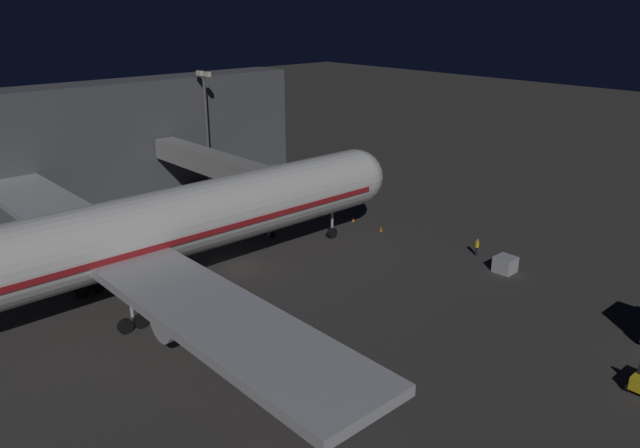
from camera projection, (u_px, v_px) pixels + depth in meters
name	position (u px, v px, depth m)	size (l,w,h in m)	color
ground_plane	(241.00, 268.00, 58.94)	(320.00, 320.00, 0.00)	#383533
airliner_at_gate	(105.00, 243.00, 48.69)	(57.25, 64.32, 20.11)	silver
jet_bridge	(225.00, 167.00, 70.78)	(25.12, 3.40, 7.75)	#9E9E99
terminal_wall	(2.00, 156.00, 70.74)	(6.00, 80.00, 14.86)	#4C4F54
apron_floodlight_mast	(206.00, 121.00, 81.67)	(2.90, 0.50, 15.85)	#59595E
baggage_container_near_belt	(505.00, 264.00, 57.89)	(1.81, 1.77, 1.54)	#B7BABF
ground_crew_near_nose_gear	(477.00, 246.00, 61.58)	(0.40, 0.40, 1.81)	black
traffic_cone_nose_port	(381.00, 229.00, 68.46)	(0.36, 0.36, 0.55)	orange
traffic_cone_nose_starboard	(353.00, 219.00, 71.53)	(0.36, 0.36, 0.55)	orange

